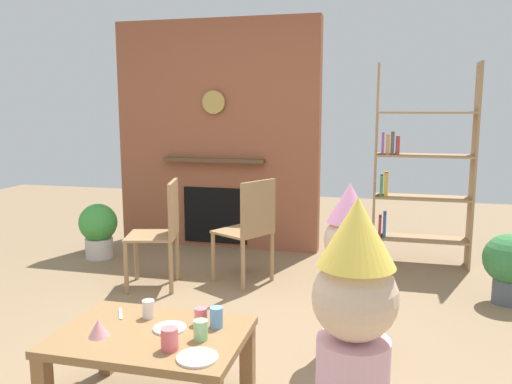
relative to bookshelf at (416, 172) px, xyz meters
name	(u,v)px	position (x,y,z in m)	size (l,w,h in m)	color
ground_plane	(214,366)	(-1.21, -2.40, -0.89)	(12.00, 12.00, 0.00)	#846B4C
brick_fireplace_feature	(217,136)	(-2.04, 0.20, 0.30)	(2.20, 0.28, 2.40)	#935138
bookshelf	(416,172)	(0.00, 0.00, 0.00)	(0.90, 0.28, 1.90)	#9E7A51
coffee_table	(151,345)	(-1.37, -2.89, -0.55)	(0.92, 0.64, 0.41)	olive
paper_cup_near_left	(148,309)	(-1.46, -2.73, -0.43)	(0.06, 0.06, 0.09)	silver
paper_cup_near_right	(201,330)	(-1.10, -2.91, -0.43)	(0.07, 0.07, 0.09)	#8CD18C
paper_cup_center	(216,317)	(-1.07, -2.76, -0.43)	(0.06, 0.06, 0.10)	#669EE0
paper_cup_far_left	(201,316)	(-1.16, -2.74, -0.44)	(0.07, 0.07, 0.09)	#E5666B
paper_cup_far_right	(170,339)	(-1.20, -3.04, -0.43)	(0.08, 0.08, 0.10)	#E5666B
paper_plate_front	(170,328)	(-1.29, -2.84, -0.48)	(0.16, 0.16, 0.01)	white
paper_plate_rear	(197,358)	(-1.05, -3.09, -0.48)	(0.18, 0.18, 0.01)	white
birthday_cake_slice	(98,328)	(-1.59, -3.00, -0.44)	(0.10, 0.10, 0.09)	pink
table_fork	(121,314)	(-1.62, -2.73, -0.48)	(0.15, 0.02, 0.01)	silver
child_with_cone_hat	(354,341)	(-0.38, -3.20, -0.27)	(0.32, 0.32, 1.17)	#EAB2C6
child_in_pink	(348,266)	(-0.48, -2.06, -0.33)	(0.29, 0.29, 1.06)	#B27FCC
dining_chair_left	(163,227)	(-2.06, -1.20, -0.38)	(0.49, 0.49, 0.90)	#9E7A51
dining_chair_middle	(250,225)	(-1.38, -0.95, -0.38)	(0.54, 0.54, 0.90)	#9E7A51
potted_plant_tall	(509,263)	(0.65, -0.92, -0.57)	(0.38, 0.38, 0.55)	#4C5660
potted_plant_short	(98,228)	(-3.05, -0.56, -0.59)	(0.38, 0.38, 0.55)	beige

